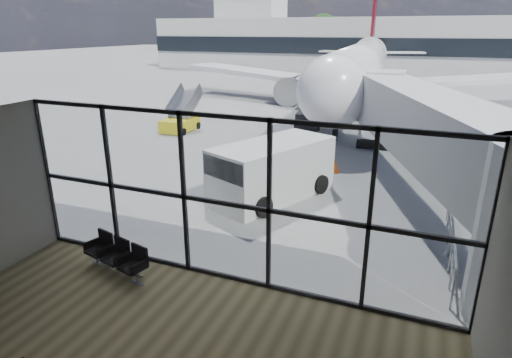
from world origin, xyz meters
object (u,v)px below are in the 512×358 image
Objects in this scene: airliner at (360,67)px; service_van at (270,170)px; belt_loader at (309,117)px; seating_row at (118,254)px; mobile_stairs at (181,122)px.

airliner is 25.53m from service_van.
airliner is 12.27m from belt_loader.
airliner is at bearing 75.68° from belt_loader.
seating_row is 7.06m from service_van.
mobile_stairs is at bearing -157.44° from belt_loader.
airliner is at bearing 115.08° from service_van.
service_van reaches higher than seating_row.
airliner reaches higher than seating_row.
service_van is 1.30× the size of belt_loader.
mobile_stairs is (-7.65, 15.77, 0.02)m from seating_row.
belt_loader is (-1.31, -11.94, -2.49)m from airliner.
mobile_stairs is (-9.62, 9.02, -0.59)m from service_van.
airliner reaches higher than mobile_stairs.
seating_row is at bearing -66.24° from mobile_stairs.
mobile_stairs is at bearing 160.22° from service_van.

